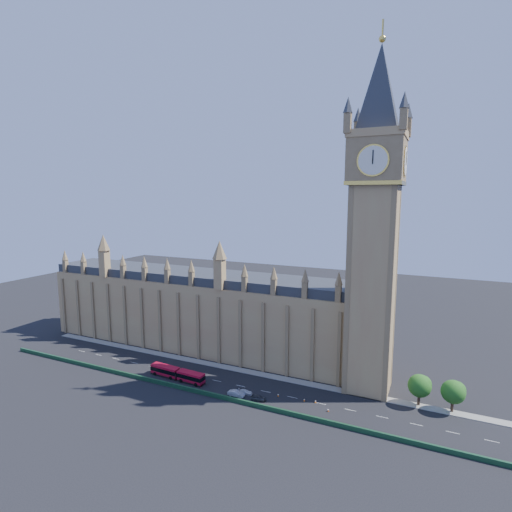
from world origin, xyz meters
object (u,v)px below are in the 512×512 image
at_px(car_grey, 258,398).
at_px(car_white, 245,392).
at_px(car_silver, 236,394).
at_px(red_bus, 177,374).

height_order(car_grey, car_white, car_grey).
bearing_deg(car_white, car_silver, 133.03).
height_order(red_bus, car_white, red_bus).
distance_m(red_bus, car_grey, 27.83).
bearing_deg(car_white, car_grey, -116.54).
bearing_deg(car_grey, car_silver, 88.11).
xyz_separation_m(car_grey, car_silver, (-6.53, -0.51, 0.10)).
xyz_separation_m(red_bus, car_white, (22.99, 0.09, -1.08)).
xyz_separation_m(car_silver, car_white, (1.75, 2.14, -0.19)).
bearing_deg(car_silver, car_white, -37.13).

